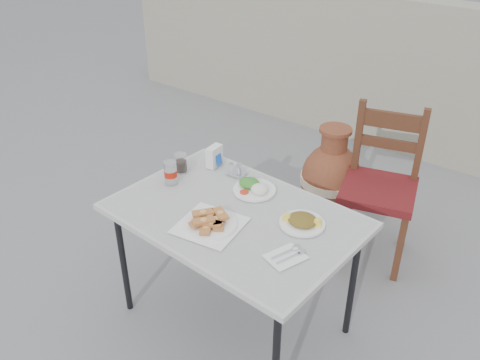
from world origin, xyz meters
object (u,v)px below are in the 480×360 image
Objects in this scene: terracotta_urn at (331,180)px; salad_rice_plate at (254,187)px; condiment_caddy at (237,171)px; pide_plate at (210,221)px; soda_can at (171,172)px; cola_glass at (181,163)px; cafe_table at (234,221)px; chair at (380,185)px; napkin_holder at (214,156)px; salad_chopped_plate at (302,221)px.

salad_rice_plate is at bearing -88.57° from terracotta_urn.
condiment_caddy reaches higher than salad_rice_plate.
pide_plate is 2.63× the size of soda_can.
soda_can is at bearing -69.72° from cola_glass.
cola_glass is (-0.45, 0.14, 0.09)m from cafe_table.
salad_rice_plate is 0.84m from chair.
salad_rice_plate reaches higher than cafe_table.
napkin_holder is (-0.32, 0.42, 0.03)m from pide_plate.
chair reaches higher than napkin_holder.
chair reaches higher than soda_can.
chair is (0.31, 0.94, -0.15)m from cafe_table.
napkin_holder is at bearing 76.85° from soda_can.
terracotta_urn is at bearing 65.73° from napkin_holder.
chair is 1.35× the size of terracotta_urn.
salad_rice_plate is 0.23× the size of chair.
cafe_table is 1.69× the size of terracotta_urn.
salad_rice_plate is 1.87× the size of napkin_holder.
condiment_caddy is (0.15, -0.00, -0.03)m from napkin_holder.
napkin_holder is at bearing -109.99° from terracotta_urn.
terracotta_urn is at bearing 91.75° from pide_plate.
salad_chopped_plate is at bearing -16.25° from salad_rice_plate.
soda_can reaches higher than pide_plate.
cafe_table is at bearing -79.35° from salad_rice_plate.
cafe_table is 0.32m from salad_chopped_plate.
cola_glass is at bearing -112.84° from terracotta_urn.
salad_chopped_plate is at bearing -69.97° from terracotta_urn.
cola_glass reaches higher than salad_rice_plate.
pide_plate is at bearing -22.39° from soda_can.
pide_plate is at bearing -99.29° from cafe_table.
pide_plate is 1.51× the size of salad_chopped_plate.
salad_rice_plate is 1.03× the size of salad_chopped_plate.
condiment_caddy is (-0.20, 0.28, 0.07)m from cafe_table.
pide_plate is at bearing -88.25° from terracotta_urn.
cafe_table is 0.46m from napkin_holder.
salad_chopped_plate is 0.74m from cola_glass.
napkin_holder is 0.97m from chair.
terracotta_urn is at bearing 91.43° from salad_rice_plate.
soda_can is 1.22× the size of condiment_caddy.
soda_can is 0.33m from condiment_caddy.
cola_glass is at bearing 177.76° from salad_chopped_plate.
napkin_holder is at bearing 165.00° from salad_chopped_plate.
chair is at bearing 41.24° from napkin_holder.
cola_glass is (-0.04, 0.12, -0.02)m from soda_can.
cafe_table is 12.24× the size of cola_glass.
napkin_holder is 1.17× the size of condiment_caddy.
pide_plate is at bearing -87.44° from salad_rice_plate.
salad_chopped_plate is (0.29, 0.11, 0.06)m from cafe_table.
condiment_caddy is at bearing 160.94° from salad_chopped_plate.
salad_rice_plate is at bearing -130.63° from chair.
pide_plate is at bearing -32.93° from cola_glass.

